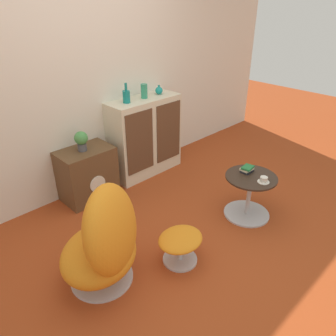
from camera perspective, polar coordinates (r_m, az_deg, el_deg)
name	(u,v)px	position (r m, az deg, el deg)	size (l,w,h in m)	color
ground_plane	(189,241)	(3.22, 3.63, -12.60)	(12.00, 12.00, 0.00)	#9E3D19
wall_back	(85,77)	(3.74, -14.31, 15.07)	(6.40, 0.06, 2.60)	silver
sideboard	(145,137)	(4.16, -4.01, 5.49)	(0.94, 0.38, 0.99)	beige
tv_console	(87,174)	(3.80, -13.86, -1.01)	(0.60, 0.40, 0.60)	brown
egg_chair	(105,242)	(2.64, -10.89, -12.56)	(0.93, 0.91, 0.91)	#B7B7BC
ottoman	(180,242)	(2.89, 2.16, -12.75)	(0.41, 0.35, 0.28)	#B7B7BC
coffee_table	(249,195)	(3.52, 13.90, -4.64)	(0.52, 0.52, 0.47)	#B7B7BC
vase_leftmost	(126,96)	(3.83, -7.26, 12.32)	(0.08, 0.08, 0.22)	#147A75
vase_inner_left	(144,91)	(3.99, -4.18, 13.21)	(0.08, 0.08, 0.17)	#2D8E6B
vase_inner_right	(159,90)	(4.15, -1.59, 13.35)	(0.09, 0.09, 0.11)	teal
potted_plant	(81,140)	(3.61, -14.87, 4.75)	(0.14, 0.14, 0.22)	#4C4C51
teacup	(264,180)	(3.32, 16.31, -2.03)	(0.12, 0.12, 0.06)	silver
book_stack	(247,169)	(3.47, 13.62, -0.17)	(0.14, 0.11, 0.06)	black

